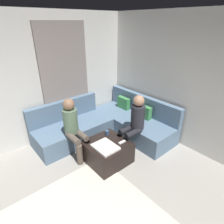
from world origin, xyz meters
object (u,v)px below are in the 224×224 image
object	(u,v)px
game_remote	(122,142)
sectional_couch	(108,124)
coffee_mug	(107,133)
person_on_couch_side	(73,126)
ottoman	(107,152)
person_on_couch_back	(134,122)

from	to	relation	value
game_remote	sectional_couch	bearing A→B (deg)	156.83
game_remote	coffee_mug	bearing A→B (deg)	-174.29
coffee_mug	person_on_couch_side	world-z (taller)	person_on_couch_side
ottoman	coffee_mug	distance (m)	0.38
coffee_mug	person_on_couch_back	world-z (taller)	person_on_couch_back
coffee_mug	game_remote	size ratio (longest dim) A/B	0.63
person_on_couch_back	coffee_mug	bearing A→B (deg)	60.09
ottoman	person_on_couch_back	xyz separation A→B (m)	(0.06, 0.66, 0.45)
ottoman	person_on_couch_back	bearing A→B (deg)	85.00
ottoman	game_remote	distance (m)	0.36
sectional_couch	game_remote	xyz separation A→B (m)	(0.91, -0.39, 0.15)
coffee_mug	sectional_couch	bearing A→B (deg)	139.83
sectional_couch	coffee_mug	xyz separation A→B (m)	(0.51, -0.43, 0.19)
sectional_couch	ottoman	xyz separation A→B (m)	(0.73, -0.61, -0.07)
sectional_couch	ottoman	distance (m)	0.95
person_on_couch_back	person_on_couch_side	bearing A→B (deg)	58.07
game_remote	person_on_couch_side	size ratio (longest dim) A/B	0.12
coffee_mug	person_on_couch_back	bearing A→B (deg)	60.09
sectional_couch	coffee_mug	bearing A→B (deg)	-40.17
ottoman	coffee_mug	size ratio (longest dim) A/B	8.00
sectional_couch	ottoman	bearing A→B (deg)	-39.91
person_on_couch_back	ottoman	bearing A→B (deg)	85.00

